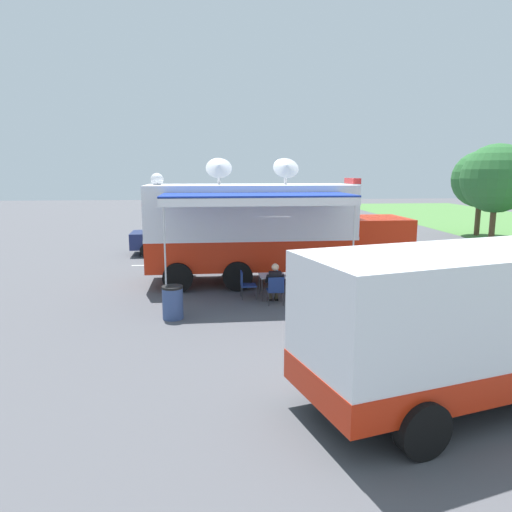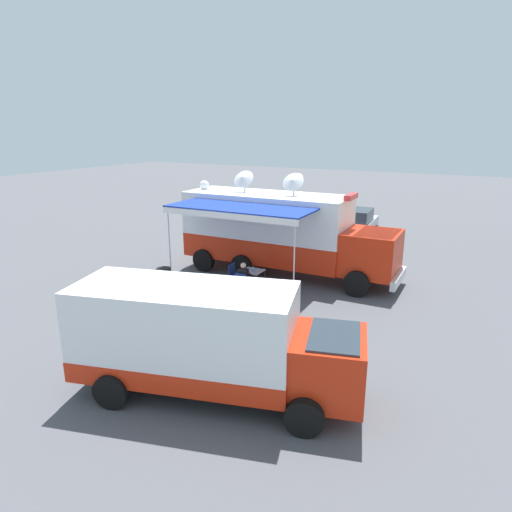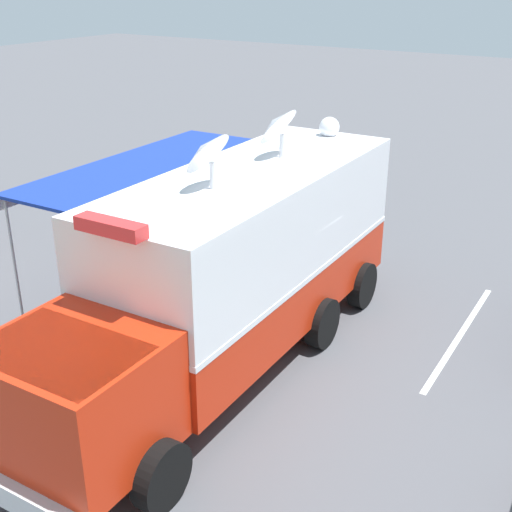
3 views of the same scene
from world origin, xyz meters
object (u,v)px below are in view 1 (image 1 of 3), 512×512
object	(u,v)px
folding_table	(272,277)
car_behind_truck	(175,236)
trash_bin	(173,302)
support_truck	(477,325)
folding_chair_beside_table	(245,283)
car_far_corner	(273,230)
folding_chair_at_table	(276,288)
water_bottle	(277,273)
command_truck	(271,228)
seated_responder	(275,282)

from	to	relation	value
folding_table	car_behind_truck	world-z (taller)	car_behind_truck
trash_bin	car_behind_truck	distance (m)	10.43
folding_table	support_truck	world-z (taller)	support_truck
support_truck	folding_chair_beside_table	bearing A→B (deg)	-153.54
support_truck	car_far_corner	size ratio (longest dim) A/B	1.65
trash_bin	car_far_corner	distance (m)	12.72
trash_bin	folding_chair_at_table	bearing A→B (deg)	110.05
water_bottle	folding_chair_at_table	distance (m)	0.72
water_bottle	command_truck	bearing A→B (deg)	177.78
command_truck	trash_bin	size ratio (longest dim) A/B	10.48
command_truck	folding_chair_beside_table	world-z (taller)	command_truck
folding_table	trash_bin	size ratio (longest dim) A/B	0.90
water_bottle	support_truck	world-z (taller)	support_truck
trash_bin	car_far_corner	world-z (taller)	car_far_corner
seated_responder	car_far_corner	size ratio (longest dim) A/B	0.29
water_bottle	support_truck	distance (m)	7.35
folding_chair_at_table	folding_chair_beside_table	distance (m)	1.17
command_truck	folding_chair_at_table	xyz separation A→B (m)	(3.04, -0.22, -1.43)
trash_bin	folding_table	bearing A→B (deg)	122.44
command_truck	seated_responder	distance (m)	3.14
car_far_corner	car_behind_truck	bearing A→B (deg)	-72.11
car_far_corner	water_bottle	bearing A→B (deg)	-6.32
folding_chair_beside_table	car_far_corner	distance (m)	10.33
water_bottle	folding_chair_beside_table	world-z (taller)	water_bottle
folding_table	folding_chair_beside_table	distance (m)	0.86
water_bottle	trash_bin	xyz separation A→B (m)	(1.71, -3.08, -0.38)
trash_bin	seated_responder	bearing A→B (deg)	113.23
command_truck	car_far_corner	xyz separation A→B (m)	(-7.88, 1.05, -1.07)
trash_bin	support_truck	bearing A→B (deg)	47.40
folding_chair_beside_table	seated_responder	distance (m)	1.06
trash_bin	car_behind_truck	size ratio (longest dim) A/B	0.21
water_bottle	folding_chair_beside_table	bearing A→B (deg)	-100.05
folding_chair_beside_table	command_truck	bearing A→B (deg)	154.37
support_truck	trash_bin	bearing A→B (deg)	-132.60
folding_chair_at_table	car_behind_truck	world-z (taller)	car_behind_truck
trash_bin	car_far_corner	size ratio (longest dim) A/B	0.21
folding_chair_beside_table	support_truck	bearing A→B (deg)	26.46
water_bottle	support_truck	bearing A→B (deg)	20.22
folding_chair_at_table	seated_responder	xyz separation A→B (m)	(-0.19, -0.00, 0.14)
water_bottle	trash_bin	size ratio (longest dim) A/B	0.25
support_truck	car_far_corner	xyz separation A→B (m)	(-17.16, -1.40, -0.51)
folding_table	water_bottle	bearing A→B (deg)	37.49
trash_bin	support_truck	distance (m)	7.69
folding_chair_at_table	support_truck	size ratio (longest dim) A/B	0.12
folding_chair_beside_table	car_far_corner	bearing A→B (deg)	168.19
support_truck	car_far_corner	bearing A→B (deg)	-175.35
command_truck	trash_bin	distance (m)	5.41
folding_chair_beside_table	seated_responder	world-z (taller)	seated_responder
command_truck	car_far_corner	world-z (taller)	command_truck
folding_chair_at_table	seated_responder	distance (m)	0.23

